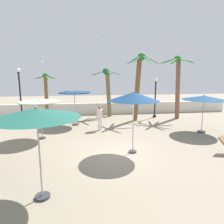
# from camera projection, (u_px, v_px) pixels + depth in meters

# --- Properties ---
(ground_plane) EXTENTS (56.00, 56.00, 0.00)m
(ground_plane) POSITION_uv_depth(u_px,v_px,m) (121.00, 153.00, 9.70)
(ground_plane) COLOR gray
(boundary_wall) EXTENTS (25.20, 0.30, 1.09)m
(boundary_wall) POSITION_uv_depth(u_px,v_px,m) (103.00, 109.00, 19.20)
(boundary_wall) COLOR silver
(boundary_wall) RESTS_ON ground_plane
(patio_umbrella_0) EXTENTS (2.40, 2.40, 2.35)m
(patio_umbrella_0) POSITION_uv_depth(u_px,v_px,m) (40.00, 103.00, 11.48)
(patio_umbrella_0) COLOR #333338
(patio_umbrella_0) RESTS_ON ground_plane
(patio_umbrella_1) EXTENTS (2.41, 2.41, 3.02)m
(patio_umbrella_1) POSITION_uv_depth(u_px,v_px,m) (134.00, 97.00, 9.25)
(patio_umbrella_1) COLOR #333338
(patio_umbrella_1) RESTS_ON ground_plane
(patio_umbrella_2) EXTENTS (2.77, 2.77, 2.51)m
(patio_umbrella_2) POSITION_uv_depth(u_px,v_px,m) (204.00, 98.00, 12.81)
(patio_umbrella_2) COLOR #333338
(patio_umbrella_2) RESTS_ON ground_plane
(patio_umbrella_4) EXTENTS (2.53, 2.53, 2.89)m
(patio_umbrella_4) POSITION_uv_depth(u_px,v_px,m) (37.00, 114.00, 5.67)
(patio_umbrella_4) COLOR #333338
(patio_umbrella_4) RESTS_ON ground_plane
(patio_umbrella_5) EXTENTS (2.36, 2.36, 2.59)m
(patio_umbrella_5) POSITION_uv_depth(u_px,v_px,m) (74.00, 95.00, 14.70)
(patio_umbrella_5) COLOR #333338
(patio_umbrella_5) RESTS_ON ground_plane
(palm_tree_0) EXTENTS (2.61, 2.92, 5.51)m
(palm_tree_0) POSITION_uv_depth(u_px,v_px,m) (138.00, 80.00, 16.01)
(palm_tree_0) COLOR brown
(palm_tree_0) RESTS_ON ground_plane
(palm_tree_1) EXTENTS (3.04, 3.03, 5.38)m
(palm_tree_1) POSITION_uv_depth(u_px,v_px,m) (178.00, 80.00, 16.78)
(palm_tree_1) COLOR brown
(palm_tree_1) RESTS_ON ground_plane
(palm_tree_2) EXTENTS (2.94, 2.88, 4.38)m
(palm_tree_2) POSITION_uv_depth(u_px,v_px,m) (108.00, 87.00, 17.81)
(palm_tree_2) COLOR brown
(palm_tree_2) RESTS_ON ground_plane
(palm_tree_3) EXTENTS (2.10, 2.05, 3.95)m
(palm_tree_3) POSITION_uv_depth(u_px,v_px,m) (46.00, 90.00, 17.29)
(palm_tree_3) COLOR brown
(palm_tree_3) RESTS_ON ground_plane
(lamp_post_0) EXTENTS (0.34, 0.34, 3.48)m
(lamp_post_0) POSITION_uv_depth(u_px,v_px,m) (155.00, 95.00, 17.47)
(lamp_post_0) COLOR black
(lamp_post_0) RESTS_ON ground_plane
(lamp_post_1) EXTENTS (0.34, 0.34, 4.29)m
(lamp_post_1) POSITION_uv_depth(u_px,v_px,m) (20.00, 91.00, 15.58)
(lamp_post_1) COLOR black
(lamp_post_1) RESTS_ON ground_plane
(guest_1) EXTENTS (0.50, 0.39, 1.71)m
(guest_1) POSITION_uv_depth(u_px,v_px,m) (100.00, 115.00, 13.53)
(guest_1) COLOR silver
(guest_1) RESTS_ON ground_plane
(seagull_0) EXTENTS (1.21, 0.38, 0.15)m
(seagull_0) POSITION_uv_depth(u_px,v_px,m) (165.00, 50.00, 17.37)
(seagull_0) COLOR white
(seagull_1) EXTENTS (1.16, 0.82, 0.14)m
(seagull_1) POSITION_uv_depth(u_px,v_px,m) (43.00, 61.00, 17.86)
(seagull_1) COLOR white
(seagull_2) EXTENTS (0.39, 1.10, 0.14)m
(seagull_2) POSITION_uv_depth(u_px,v_px,m) (96.00, 37.00, 16.45)
(seagull_2) COLOR white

